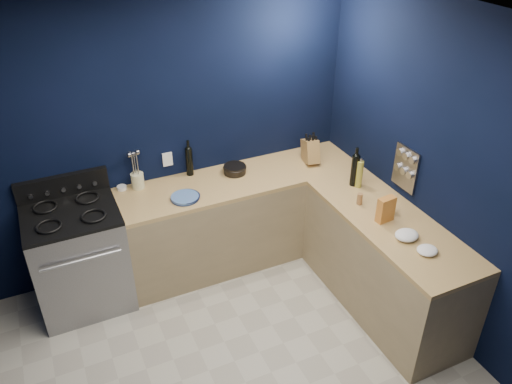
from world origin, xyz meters
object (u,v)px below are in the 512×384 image
plate_stack (185,198)px  utensil_crock (138,181)px  gas_range (80,260)px  crouton_bag (386,209)px  knife_block (310,151)px

plate_stack → utensil_crock: utensil_crock is taller
utensil_crock → gas_range: bearing=-159.0°
gas_range → crouton_bag: bearing=-25.7°
utensil_crock → knife_block: knife_block is taller
plate_stack → knife_block: size_ratio=1.07×
utensil_crock → crouton_bag: crouton_bag is taller
crouton_bag → utensil_crock: bearing=135.2°
crouton_bag → plate_stack: bearing=138.1°
gas_range → plate_stack: plate_stack is taller
gas_range → crouton_bag: crouton_bag is taller
knife_block → plate_stack: bearing=-163.0°
gas_range → utensil_crock: bearing=21.0°
knife_block → crouton_bag: knife_block is taller
utensil_crock → knife_block: size_ratio=0.64×
crouton_bag → knife_block: bearing=86.1°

